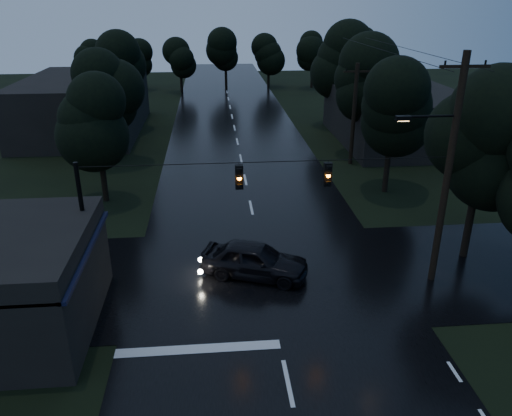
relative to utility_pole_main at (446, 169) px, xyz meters
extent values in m
cube|color=black|center=(-7.41, 19.00, -5.26)|extent=(12.00, 120.00, 0.02)
cube|color=black|center=(-7.41, 1.00, -5.26)|extent=(60.00, 9.00, 0.02)
cube|color=black|center=(-17.41, -2.00, -2.06)|extent=(6.00, 7.00, 0.12)
cube|color=black|center=(-14.41, -2.00, -2.06)|extent=(0.30, 7.00, 0.15)
cylinder|color=black|center=(-14.61, -5.00, -3.76)|extent=(0.10, 0.10, 3.00)
cylinder|color=black|center=(-14.61, 1.00, -3.76)|extent=(0.10, 0.10, 3.00)
cube|color=#FFC866|center=(-14.46, -3.50, -2.76)|extent=(0.06, 1.60, 0.50)
cube|color=#FFC866|center=(-14.46, -0.80, -2.76)|extent=(0.06, 1.20, 0.50)
cube|color=black|center=(6.59, 23.00, -3.06)|extent=(10.00, 14.00, 4.40)
cube|color=black|center=(-21.41, 29.00, -2.76)|extent=(10.00, 16.00, 5.00)
cylinder|color=black|center=(0.09, 0.00, -0.26)|extent=(0.30, 0.30, 10.00)
cube|color=black|center=(0.09, 0.00, 4.14)|extent=(2.00, 0.12, 0.12)
cylinder|color=black|center=(-1.01, 0.00, 2.24)|extent=(2.20, 0.10, 0.10)
cube|color=black|center=(-2.11, 0.00, 2.19)|extent=(0.60, 0.25, 0.18)
cube|color=#FFB266|center=(-2.11, 0.00, 2.09)|extent=(0.45, 0.18, 0.03)
cylinder|color=black|center=(0.89, 17.00, -1.51)|extent=(0.30, 0.30, 7.50)
cube|color=black|center=(0.89, 17.00, 1.64)|extent=(2.00, 0.12, 0.12)
cylinder|color=black|center=(-14.91, 0.00, -2.26)|extent=(0.18, 0.18, 6.00)
cylinder|color=black|center=(-7.41, 0.00, 0.54)|extent=(15.00, 0.03, 0.03)
cube|color=black|center=(-8.61, 0.00, -0.06)|extent=(0.32, 0.25, 1.00)
sphere|color=orange|center=(-8.61, -0.15, -0.06)|extent=(0.18, 0.18, 0.18)
cube|color=black|center=(-5.01, 0.00, -0.06)|extent=(0.32, 0.25, 1.00)
sphere|color=orange|center=(-5.01, -0.15, -0.06)|extent=(0.18, 0.18, 0.18)
cylinder|color=black|center=(2.59, 2.00, -3.86)|extent=(0.36, 0.36, 2.80)
sphere|color=black|center=(2.59, 2.00, -0.46)|extent=(4.48, 4.48, 4.48)
sphere|color=black|center=(2.59, 2.00, 0.74)|extent=(4.48, 4.48, 4.48)
sphere|color=black|center=(2.59, 2.00, 1.94)|extent=(4.48, 4.48, 4.48)
cylinder|color=black|center=(-16.41, 11.00, -4.03)|extent=(0.36, 0.36, 2.45)
sphere|color=black|center=(-16.41, 11.00, -1.06)|extent=(3.92, 3.92, 3.92)
sphere|color=black|center=(-16.41, 11.00, -0.01)|extent=(3.92, 3.92, 3.92)
sphere|color=black|center=(-16.41, 11.00, 1.04)|extent=(3.92, 3.92, 3.92)
cylinder|color=black|center=(-17.01, 19.00, -3.95)|extent=(0.36, 0.36, 2.62)
sphere|color=black|center=(-17.01, 19.00, -0.76)|extent=(4.20, 4.20, 4.20)
sphere|color=black|center=(-17.01, 19.00, 0.37)|extent=(4.20, 4.20, 4.20)
sphere|color=black|center=(-17.01, 19.00, 1.49)|extent=(4.20, 4.20, 4.20)
cylinder|color=black|center=(-17.61, 29.00, -3.86)|extent=(0.36, 0.36, 2.80)
sphere|color=black|center=(-17.61, 29.00, -0.46)|extent=(4.48, 4.48, 4.48)
sphere|color=black|center=(-17.61, 29.00, 0.74)|extent=(4.48, 4.48, 4.48)
sphere|color=black|center=(-17.61, 29.00, 1.94)|extent=(4.48, 4.48, 4.48)
cylinder|color=black|center=(1.59, 11.00, -3.95)|extent=(0.36, 0.36, 2.62)
sphere|color=black|center=(1.59, 11.00, -0.76)|extent=(4.20, 4.20, 4.20)
sphere|color=black|center=(1.59, 11.00, 0.37)|extent=(4.20, 4.20, 4.20)
sphere|color=black|center=(1.59, 11.00, 1.49)|extent=(4.20, 4.20, 4.20)
cylinder|color=black|center=(2.19, 19.00, -3.86)|extent=(0.36, 0.36, 2.80)
sphere|color=black|center=(2.19, 19.00, -0.46)|extent=(4.48, 4.48, 4.48)
sphere|color=black|center=(2.19, 19.00, 0.74)|extent=(4.48, 4.48, 4.48)
sphere|color=black|center=(2.19, 19.00, 1.94)|extent=(4.48, 4.48, 4.48)
cylinder|color=black|center=(2.79, 29.00, -3.77)|extent=(0.36, 0.36, 2.97)
sphere|color=black|center=(2.79, 29.00, -0.16)|extent=(4.76, 4.76, 4.76)
sphere|color=black|center=(2.79, 29.00, 1.12)|extent=(4.76, 4.76, 4.76)
sphere|color=black|center=(2.79, 29.00, 2.39)|extent=(4.76, 4.76, 4.76)
imported|color=black|center=(-7.90, 1.02, -4.43)|extent=(5.23, 3.51, 1.65)
camera|label=1|loc=(-9.65, -18.83, 6.62)|focal=35.00mm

